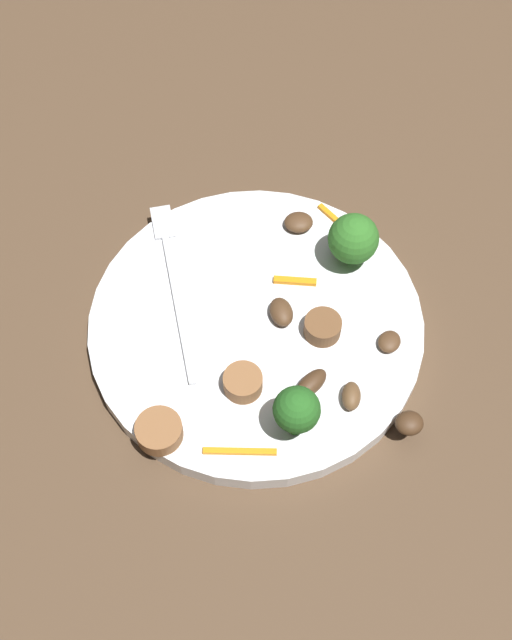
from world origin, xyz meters
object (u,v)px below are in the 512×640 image
object	(u,v)px
pepper_strip_1	(240,451)
mushroom_4	(389,342)
mushroom_3	(311,383)
broccoli_floret_1	(297,410)
mushroom_2	(409,423)
mushroom_5	(282,316)
pepper_strip_0	(295,281)
plate	(256,325)
sausage_slice_2	(243,383)
sausage_slice_1	(159,431)
mushroom_0	(351,396)
broccoli_floret_0	(353,239)
mushroom_1	(299,222)
sausage_slice_0	(323,327)
pepper_strip_2	(336,220)
fork	(173,276)

from	to	relation	value
pepper_strip_1	mushroom_4	bearing A→B (deg)	-61.94
mushroom_3	mushroom_4	xyz separation A→B (m)	(0.03, -0.07, -0.00)
broccoli_floret_1	mushroom_2	bearing A→B (deg)	-98.10
mushroom_5	pepper_strip_0	xyz separation A→B (m)	(0.04, -0.02, -0.00)
plate	sausage_slice_2	world-z (taller)	sausage_slice_2
sausage_slice_2	mushroom_3	world-z (taller)	sausage_slice_2
sausage_slice_1	mushroom_0	size ratio (longest dim) A/B	1.48
broccoli_floret_0	mushroom_5	world-z (taller)	broccoli_floret_0
plate	mushroom_3	distance (m)	0.08
broccoli_floret_0	mushroom_1	distance (m)	0.06
sausage_slice_0	mushroom_1	xyz separation A→B (m)	(0.11, -0.00, -0.00)
sausage_slice_0	mushroom_0	xyz separation A→B (m)	(-0.06, -0.01, -0.00)
plate	mushroom_4	bearing A→B (deg)	-111.86
sausage_slice_1	sausage_slice_2	world-z (taller)	sausage_slice_2
mushroom_1	pepper_strip_2	size ratio (longest dim) A/B	0.58
broccoli_floret_1	pepper_strip_0	xyz separation A→B (m)	(0.13, -0.03, -0.03)
mushroom_1	pepper_strip_2	xyz separation A→B (m)	(-0.00, -0.03, -0.00)
broccoli_floret_1	sausage_slice_1	bearing A→B (deg)	82.65
broccoli_floret_1	mushroom_1	xyz separation A→B (m)	(0.19, -0.04, -0.03)
sausage_slice_2	mushroom_5	size ratio (longest dim) A/B	1.13
broccoli_floret_1	sausage_slice_1	distance (m)	0.11
fork	sausage_slice_0	distance (m)	0.14
pepper_strip_0	mushroom_4	bearing A→B (deg)	-138.85
pepper_strip_2	mushroom_4	bearing A→B (deg)	-173.76
sausage_slice_2	broccoli_floret_0	bearing A→B (deg)	-46.57
mushroom_0	mushroom_5	size ratio (longest dim) A/B	0.88
plate	fork	distance (m)	0.08
fork	broccoli_floret_1	size ratio (longest dim) A/B	3.36
mushroom_4	sausage_slice_2	bearing A→B (deg)	98.35
mushroom_4	pepper_strip_1	size ratio (longest dim) A/B	0.38
fork	mushroom_2	world-z (taller)	mushroom_2
mushroom_4	mushroom_5	world-z (taller)	mushroom_5
broccoli_floret_1	sausage_slice_2	world-z (taller)	broccoli_floret_1
broccoli_floret_0	pepper_strip_1	bearing A→B (deg)	142.39
mushroom_0	pepper_strip_1	size ratio (longest dim) A/B	0.44
pepper_strip_0	mushroom_0	bearing A→B (deg)	-169.56
mushroom_0	mushroom_4	distance (m)	0.06
sausage_slice_0	mushroom_4	xyz separation A→B (m)	(-0.02, -0.05, -0.00)
plate	broccoli_floret_1	xyz separation A→B (m)	(-0.10, -0.01, 0.04)
sausage_slice_1	pepper_strip_2	xyz separation A→B (m)	(0.18, -0.18, -0.01)
fork	broccoli_floret_1	bearing A→B (deg)	-156.21
mushroom_5	sausage_slice_2	bearing A→B (deg)	142.83
mushroom_4	broccoli_floret_0	bearing A→B (deg)	7.86
mushroom_3	mushroom_0	bearing A→B (deg)	-119.31
plate	sausage_slice_0	bearing A→B (deg)	-111.76
sausage_slice_1	mushroom_5	distance (m)	0.14
plate	mushroom_5	distance (m)	0.03
mushroom_5	pepper_strip_1	bearing A→B (deg)	154.04
fork	pepper_strip_2	size ratio (longest dim) A/B	4.15
mushroom_4	broccoli_floret_1	bearing A→B (deg)	123.88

